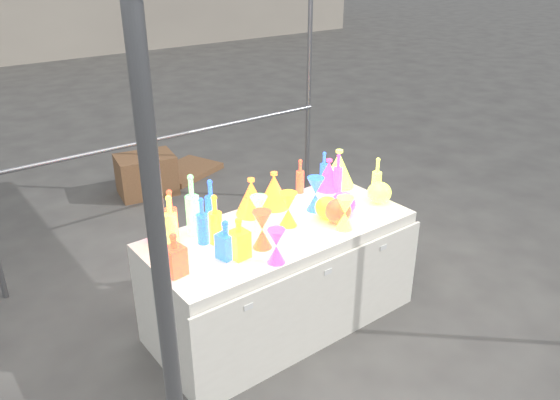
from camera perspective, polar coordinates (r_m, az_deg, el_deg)
ground at (r=4.02m, az=0.00°, el=-12.37°), size 80.00×80.00×0.00m
display_table at (r=3.80m, az=0.09°, el=-7.95°), size 1.84×0.83×0.75m
cardboard_box_closed at (r=6.03m, az=-13.78°, el=2.59°), size 0.66×0.53×0.43m
cardboard_box_flat at (r=6.55m, az=-9.83°, el=3.02°), size 0.91×0.78×0.07m
bottle_0 at (r=3.48m, az=-12.79°, el=-2.20°), size 0.08×0.08×0.28m
bottle_1 at (r=3.59m, az=-7.23°, el=-0.31°), size 0.09×0.09×0.33m
bottle_2 at (r=3.44m, az=-11.31°, el=-1.62°), size 0.10×0.10×0.35m
bottle_3 at (r=3.48m, az=-13.09°, el=-1.59°), size 0.11×0.11×0.34m
bottle_4 at (r=3.40m, az=-11.38°, el=-2.13°), size 0.09×0.09×0.34m
bottle_5 at (r=3.49m, az=-9.14°, el=-0.47°), size 0.10×0.10×0.41m
bottle_6 at (r=3.38m, az=-6.79°, el=-2.00°), size 0.10×0.10×0.33m
bottle_7 at (r=3.39m, az=-8.11°, el=-2.16°), size 0.08×0.08×0.31m
decanter_0 at (r=3.23m, az=-4.31°, el=-3.95°), size 0.11×0.11×0.26m
decanter_1 at (r=3.11m, az=-10.95°, el=-5.55°), size 0.12×0.12×0.26m
decanter_2 at (r=3.23m, az=-5.70°, el=-4.10°), size 0.11×0.11×0.25m
hourglass_0 at (r=3.33m, az=-1.87°, el=-3.11°), size 0.15×0.15×0.24m
hourglass_1 at (r=3.18m, az=-0.39°, el=-4.84°), size 0.12×0.12×0.22m
hourglass_2 at (r=3.57m, az=6.80°, el=-1.38°), size 0.13×0.13×0.23m
hourglass_3 at (r=3.55m, az=-2.22°, el=-1.36°), size 0.15×0.15×0.23m
hourglass_4 at (r=3.59m, az=0.88°, el=-0.97°), size 0.15×0.15×0.24m
hourglass_5 at (r=3.81m, az=3.73°, el=0.63°), size 0.16×0.16×0.25m
globe_0 at (r=3.73m, az=4.95°, el=-0.90°), size 0.20×0.20×0.14m
globe_1 at (r=4.00m, az=10.33°, el=0.65°), size 0.22×0.22×0.14m
globe_2 at (r=3.67m, az=6.06°, el=-1.26°), size 0.23×0.23×0.15m
globe_3 at (r=3.79m, az=6.66°, el=-0.46°), size 0.21×0.21×0.14m
lampshade_0 at (r=3.74m, az=-3.00°, el=0.38°), size 0.26×0.26×0.27m
lampshade_1 at (r=3.85m, az=-0.63°, el=1.09°), size 0.23×0.23×0.26m
lampshade_2 at (r=4.16m, az=5.12°, el=2.71°), size 0.25×0.25×0.24m
lampshade_3 at (r=4.21m, az=6.14°, el=3.34°), size 0.28×0.28×0.29m
bottle_8 at (r=4.22m, az=4.61°, el=3.29°), size 0.07×0.07×0.27m
bottle_9 at (r=4.07m, az=2.12°, el=2.51°), size 0.07×0.07×0.27m
bottle_10 at (r=4.10m, az=6.08°, el=2.82°), size 0.08×0.08×0.30m
bottle_11 at (r=4.05m, az=10.08°, el=2.32°), size 0.07×0.07×0.31m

